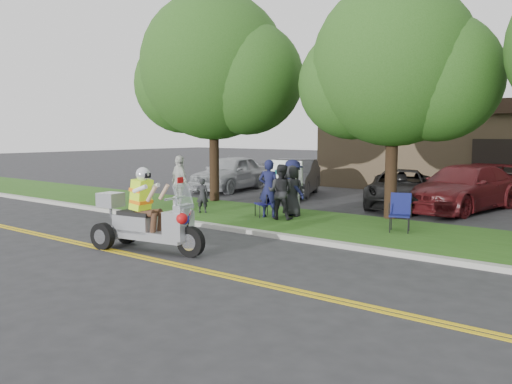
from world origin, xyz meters
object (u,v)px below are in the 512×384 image
Objects in this scene: parked_car_mid at (400,189)px; parked_car_right at (463,188)px; lawn_chair_a at (267,199)px; spectator_adult_left at (269,188)px; spectator_adult_right at (180,182)px; lawn_chair_b at (400,210)px; spectator_adult_mid at (281,192)px; parked_car_left at (294,178)px; parked_car_far_left at (230,173)px; trike_scooter at (145,222)px.

parked_car_mid is 2.09m from parked_car_right.
lawn_chair_a is 0.20× the size of parked_car_mid.
spectator_adult_left is 0.36× the size of parked_car_mid.
lawn_chair_b is at bearing -155.15° from spectator_adult_right.
spectator_adult_mid is at bearing 166.40° from lawn_chair_b.
spectator_adult_mid is 3.90m from spectator_adult_right.
spectator_adult_left reaches higher than lawn_chair_a.
parked_car_right is (2.01, 0.56, 0.10)m from parked_car_mid.
parked_car_right reaches higher than parked_car_left.
parked_car_far_left is 8.44m from parked_car_mid.
lawn_chair_a is 0.95× the size of lawn_chair_b.
trike_scooter reaches higher than spectator_adult_left.
spectator_adult_left is 0.97× the size of spectator_adult_right.
lawn_chair_b is 0.21× the size of parked_car_left.
parked_car_mid is (1.97, 5.26, 0.03)m from lawn_chair_a.
lawn_chair_a is 0.67m from spectator_adult_mid.
lawn_chair_a is 8.58m from parked_car_far_left.
parked_car_far_left is at bearing 171.37° from lawn_chair_a.
trike_scooter is 1.78× the size of spectator_adult_mid.
parked_car_mid is (1.37, 5.38, -0.25)m from spectator_adult_mid.
parked_car_right is at bearing 88.16° from lawn_chair_a.
parked_car_mid is (8.43, -0.38, -0.14)m from parked_car_far_left.
trike_scooter reaches higher than lawn_chair_a.
lawn_chair_a is 4.18m from lawn_chair_b.
parked_car_left is at bearing 149.72° from lawn_chair_a.
parked_car_left is at bearing 122.83° from lawn_chair_b.
spectator_adult_mid is 5.56m from parked_car_mid.
spectator_adult_right is (-3.29, -0.50, 0.37)m from lawn_chair_a.
trike_scooter reaches higher than lawn_chair_b.
spectator_adult_mid is at bearing -83.51° from parked_car_left.
trike_scooter reaches higher than parked_car_left.
lawn_chair_a is 5.62m from parked_car_mid.
parked_car_mid is at bearing -30.41° from parked_car_left.
parked_car_mid reaches higher than lawn_chair_a.
lawn_chair_a is at bearing -114.24° from parked_car_right.
parked_car_far_left is at bearing 133.59° from lawn_chair_b.
spectator_adult_right is 0.37× the size of parked_car_mid.
spectator_adult_left is at bearing 164.65° from lawn_chair_b.
trike_scooter is at bearing 71.01° from spectator_adult_mid.
spectator_adult_mid is at bearing -50.75° from parked_car_far_left.
parked_car_mid is at bearing 94.22° from lawn_chair_b.
parked_car_far_left is (-10.63, 5.39, 0.15)m from lawn_chair_b.
spectator_adult_right reaches higher than spectator_adult_mid.
spectator_adult_mid reaches higher than parked_car_far_left.
trike_scooter is 5.08m from spectator_adult_left.
parked_car_far_left reaches higher than lawn_chair_a.
parked_car_left is (0.33, 6.25, -0.24)m from spectator_adult_right.
lawn_chair_a is at bearing 163.93° from lawn_chair_b.
spectator_adult_left is 0.33× the size of parked_car_right.
trike_scooter reaches higher than parked_car_right.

